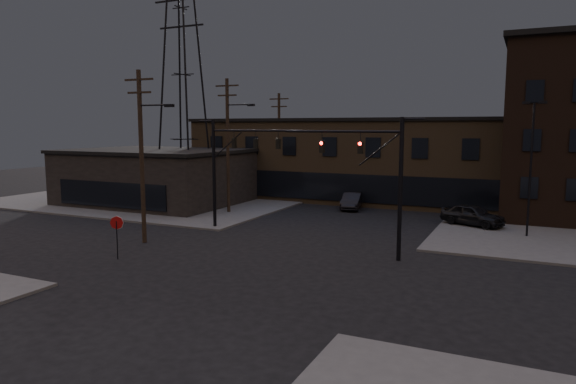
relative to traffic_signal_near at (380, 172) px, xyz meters
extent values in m
plane|color=black|center=(-5.36, -4.50, -4.93)|extent=(140.00, 140.00, 0.00)
cube|color=#474744|center=(-27.36, 17.50, -4.86)|extent=(30.00, 30.00, 0.15)
cube|color=#4E3E29|center=(-5.36, 23.50, -0.93)|extent=(40.00, 12.00, 8.00)
cube|color=black|center=(-25.36, 11.50, -2.43)|extent=(16.00, 12.00, 5.00)
cylinder|color=black|center=(1.14, 0.00, -0.93)|extent=(0.24, 0.24, 8.00)
cylinder|color=black|center=(-2.36, 0.00, 2.27)|extent=(7.00, 0.14, 0.14)
cube|color=#FF140C|center=(-1.19, 0.00, 1.37)|extent=(0.28, 0.22, 0.70)
cube|color=#FF140C|center=(-3.52, 0.00, 1.37)|extent=(0.28, 0.22, 0.70)
cylinder|color=black|center=(-13.36, 3.50, -0.93)|extent=(0.24, 0.24, 8.00)
cylinder|color=black|center=(-9.86, 3.50, 2.27)|extent=(7.00, 0.14, 0.14)
cube|color=black|center=(-11.61, 3.50, 1.37)|extent=(0.28, 0.22, 0.70)
cube|color=black|center=(-9.86, 3.50, 1.37)|extent=(0.28, 0.22, 0.70)
cube|color=black|center=(-8.11, 3.50, 1.37)|extent=(0.28, 0.22, 0.70)
cylinder|color=black|center=(-13.36, -6.50, -3.83)|extent=(0.06, 0.06, 2.20)
cylinder|color=maroon|center=(-13.36, -6.48, -2.83)|extent=(0.72, 0.33, 0.76)
cylinder|color=black|center=(-14.86, -2.50, 0.57)|extent=(0.28, 0.28, 11.00)
cube|color=black|center=(-14.86, -2.50, 5.47)|extent=(2.20, 0.12, 0.12)
cube|color=black|center=(-14.86, -2.50, 4.67)|extent=(1.80, 0.12, 0.12)
cube|color=black|center=(-12.56, -2.50, 3.82)|extent=(0.60, 0.25, 0.18)
cylinder|color=black|center=(-15.86, 9.50, 0.82)|extent=(0.28, 0.28, 11.50)
cube|color=black|center=(-15.86, 9.50, 5.97)|extent=(2.20, 0.12, 0.12)
cube|color=black|center=(-15.86, 9.50, 5.17)|extent=(1.80, 0.12, 0.12)
cube|color=black|center=(-13.56, 9.50, 4.32)|extent=(0.60, 0.25, 0.18)
cylinder|color=black|center=(-16.86, 21.50, 0.57)|extent=(0.28, 0.28, 11.00)
cube|color=black|center=(-16.86, 21.50, 5.47)|extent=(2.20, 0.12, 0.12)
cube|color=black|center=(-16.86, 21.50, 4.67)|extent=(1.80, 0.12, 0.12)
cylinder|color=black|center=(7.64, 9.50, -0.43)|extent=(0.14, 0.14, 9.00)
cube|color=black|center=(7.14, 9.50, 4.12)|extent=(0.50, 0.28, 0.18)
cube|color=black|center=(8.14, 9.50, 4.12)|extent=(0.50, 0.28, 0.18)
imported|color=black|center=(3.92, 11.91, -3.99)|extent=(5.01, 3.58, 1.59)
imported|color=black|center=(-6.90, 16.32, -4.19)|extent=(2.32, 4.71, 1.49)
camera|label=1|loc=(7.44, -28.10, 2.54)|focal=32.00mm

